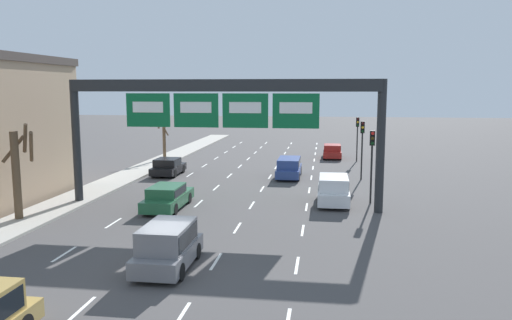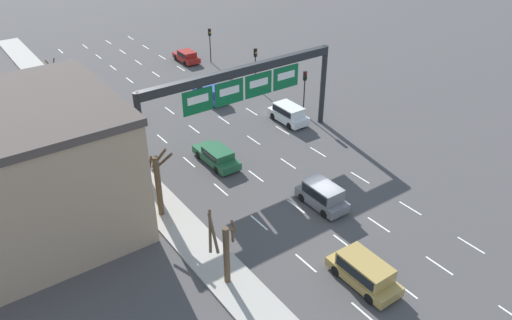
{
  "view_description": "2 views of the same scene",
  "coord_description": "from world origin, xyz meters",
  "px_view_note": "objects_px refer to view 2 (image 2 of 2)",
  "views": [
    {
      "loc": [
        5.95,
        -18.12,
        6.97
      ],
      "look_at": [
        1.98,
        10.52,
        2.85
      ],
      "focal_mm": 35.0,
      "sensor_mm": 36.0,
      "label": 1
    },
    {
      "loc": [
        -21.09,
        -21.26,
        21.53
      ],
      "look_at": [
        -3.12,
        3.93,
        3.01
      ],
      "focal_mm": 35.0,
      "sensor_mm": 36.0,
      "label": 2
    }
  ],
  "objects_px": {
    "suv_grey": "(322,194)",
    "car_green": "(217,155)",
    "traffic_light_near_gantry": "(210,38)",
    "sign_gantry": "(242,84)",
    "traffic_light_far_end": "(256,60)",
    "tree_bare_closest": "(225,249)",
    "car_red": "(187,56)",
    "tree_bare_second": "(158,182)",
    "suv_gold": "(364,271)",
    "tree_bare_third": "(59,79)",
    "traffic_light_mid_block": "(305,84)",
    "car_black": "(123,118)",
    "suv_blue": "(211,92)",
    "suv_white": "(288,113)"
  },
  "relations": [
    {
      "from": "car_black",
      "to": "car_green",
      "type": "relative_size",
      "value": 0.83
    },
    {
      "from": "suv_white",
      "to": "traffic_light_mid_block",
      "type": "height_order",
      "value": "traffic_light_mid_block"
    },
    {
      "from": "car_green",
      "to": "car_red",
      "type": "bearing_deg",
      "value": 66.98
    },
    {
      "from": "suv_white",
      "to": "car_red",
      "type": "xyz_separation_m",
      "value": [
        0.19,
        20.55,
        -0.2
      ]
    },
    {
      "from": "car_green",
      "to": "traffic_light_near_gantry",
      "type": "xyz_separation_m",
      "value": [
        12.17,
        21.17,
        2.31
      ]
    },
    {
      "from": "traffic_light_mid_block",
      "to": "tree_bare_closest",
      "type": "distance_m",
      "value": 24.05
    },
    {
      "from": "sign_gantry",
      "to": "tree_bare_second",
      "type": "bearing_deg",
      "value": -155.9
    },
    {
      "from": "car_black",
      "to": "traffic_light_mid_block",
      "type": "xyz_separation_m",
      "value": [
        15.48,
        -8.07,
        2.46
      ]
    },
    {
      "from": "traffic_light_far_end",
      "to": "tree_bare_second",
      "type": "xyz_separation_m",
      "value": [
        -18.81,
        -14.95,
        -0.44
      ]
    },
    {
      "from": "suv_blue",
      "to": "traffic_light_far_end",
      "type": "bearing_deg",
      "value": -2.13
    },
    {
      "from": "suv_blue",
      "to": "tree_bare_third",
      "type": "height_order",
      "value": "tree_bare_third"
    },
    {
      "from": "traffic_light_near_gantry",
      "to": "tree_bare_third",
      "type": "relative_size",
      "value": 0.91
    },
    {
      "from": "suv_grey",
      "to": "car_green",
      "type": "xyz_separation_m",
      "value": [
        -3.08,
        9.49,
        -0.23
      ]
    },
    {
      "from": "suv_white",
      "to": "traffic_light_near_gantry",
      "type": "bearing_deg",
      "value": 82.28
    },
    {
      "from": "car_red",
      "to": "suv_gold",
      "type": "relative_size",
      "value": 0.91
    },
    {
      "from": "sign_gantry",
      "to": "traffic_light_far_end",
      "type": "xyz_separation_m",
      "value": [
        8.8,
        10.47,
        -2.79
      ]
    },
    {
      "from": "suv_grey",
      "to": "traffic_light_mid_block",
      "type": "xyz_separation_m",
      "value": [
        8.84,
        12.55,
        2.23
      ]
    },
    {
      "from": "car_black",
      "to": "car_green",
      "type": "height_order",
      "value": "car_green"
    },
    {
      "from": "car_red",
      "to": "traffic_light_mid_block",
      "type": "xyz_separation_m",
      "value": [
        2.08,
        -20.11,
        2.46
      ]
    },
    {
      "from": "suv_blue",
      "to": "tree_bare_second",
      "type": "relative_size",
      "value": 0.92
    },
    {
      "from": "sign_gantry",
      "to": "car_red",
      "type": "relative_size",
      "value": 4.45
    },
    {
      "from": "tree_bare_third",
      "to": "sign_gantry",
      "type": "bearing_deg",
      "value": -62.33
    },
    {
      "from": "car_red",
      "to": "tree_bare_second",
      "type": "xyz_separation_m",
      "value": [
        -16.73,
        -26.89,
        2.05
      ]
    },
    {
      "from": "car_black",
      "to": "suv_white",
      "type": "bearing_deg",
      "value": -32.8
    },
    {
      "from": "car_red",
      "to": "traffic_light_near_gantry",
      "type": "relative_size",
      "value": 0.98
    },
    {
      "from": "tree_bare_second",
      "to": "tree_bare_third",
      "type": "bearing_deg",
      "value": 89.37
    },
    {
      "from": "suv_grey",
      "to": "car_green",
      "type": "bearing_deg",
      "value": 107.99
    },
    {
      "from": "car_black",
      "to": "tree_bare_third",
      "type": "height_order",
      "value": "tree_bare_third"
    },
    {
      "from": "suv_gold",
      "to": "tree_bare_closest",
      "type": "relative_size",
      "value": 0.94
    },
    {
      "from": "sign_gantry",
      "to": "traffic_light_mid_block",
      "type": "bearing_deg",
      "value": 14.61
    },
    {
      "from": "car_black",
      "to": "car_red",
      "type": "distance_m",
      "value": 18.01
    },
    {
      "from": "suv_gold",
      "to": "traffic_light_near_gantry",
      "type": "xyz_separation_m",
      "value": [
        12.32,
        37.91,
        2.13
      ]
    },
    {
      "from": "suv_gold",
      "to": "tree_bare_second",
      "type": "bearing_deg",
      "value": 117.39
    },
    {
      "from": "traffic_light_mid_block",
      "to": "traffic_light_far_end",
      "type": "relative_size",
      "value": 0.99
    },
    {
      "from": "sign_gantry",
      "to": "tree_bare_second",
      "type": "relative_size",
      "value": 3.66
    },
    {
      "from": "suv_white",
      "to": "tree_bare_closest",
      "type": "bearing_deg",
      "value": -138.31
    },
    {
      "from": "suv_white",
      "to": "traffic_light_near_gantry",
      "type": "height_order",
      "value": "traffic_light_near_gantry"
    },
    {
      "from": "sign_gantry",
      "to": "car_red",
      "type": "xyz_separation_m",
      "value": [
        6.72,
        22.41,
        -5.27
      ]
    },
    {
      "from": "car_black",
      "to": "car_green",
      "type": "bearing_deg",
      "value": -72.29
    },
    {
      "from": "traffic_light_near_gantry",
      "to": "tree_bare_closest",
      "type": "relative_size",
      "value": 0.88
    },
    {
      "from": "car_black",
      "to": "tree_bare_third",
      "type": "bearing_deg",
      "value": 110.49
    },
    {
      "from": "tree_bare_closest",
      "to": "tree_bare_third",
      "type": "distance_m",
      "value": 31.41
    },
    {
      "from": "traffic_light_near_gantry",
      "to": "car_red",
      "type": "bearing_deg",
      "value": 139.43
    },
    {
      "from": "suv_white",
      "to": "sign_gantry",
      "type": "bearing_deg",
      "value": -164.17
    },
    {
      "from": "suv_gold",
      "to": "traffic_light_far_end",
      "type": "bearing_deg",
      "value": 66.65
    },
    {
      "from": "suv_blue",
      "to": "car_red",
      "type": "bearing_deg",
      "value": 73.19
    },
    {
      "from": "traffic_light_near_gantry",
      "to": "tree_bare_second",
      "type": "distance_m",
      "value": 31.35
    },
    {
      "from": "traffic_light_near_gantry",
      "to": "sign_gantry",
      "type": "bearing_deg",
      "value": -113.91
    },
    {
      "from": "suv_grey",
      "to": "tree_bare_closest",
      "type": "relative_size",
      "value": 0.82
    },
    {
      "from": "suv_gold",
      "to": "tree_bare_third",
      "type": "height_order",
      "value": "tree_bare_third"
    }
  ]
}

